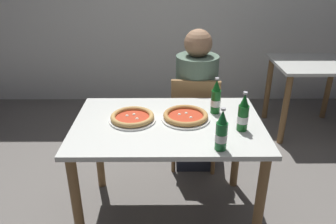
# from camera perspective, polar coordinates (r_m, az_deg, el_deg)

# --- Properties ---
(ground_plane) EXTENTS (8.00, 8.00, 0.00)m
(ground_plane) POSITION_cam_1_polar(r_m,az_deg,el_deg) (2.53, 0.01, -17.15)
(ground_plane) COLOR slate
(dining_table_main) EXTENTS (1.20, 0.80, 0.75)m
(dining_table_main) POSITION_cam_1_polar(r_m,az_deg,el_deg) (2.15, 0.01, -4.53)
(dining_table_main) COLOR silver
(dining_table_main) RESTS_ON ground_plane
(chair_behind_table) EXTENTS (0.44, 0.44, 0.85)m
(chair_behind_table) POSITION_cam_1_polar(r_m,az_deg,el_deg) (2.77, 4.68, -1.00)
(chair_behind_table) COLOR olive
(chair_behind_table) RESTS_ON ground_plane
(diner_seated) EXTENTS (0.34, 0.34, 1.21)m
(diner_seated) POSITION_cam_1_polar(r_m,az_deg,el_deg) (2.77, 4.83, 1.35)
(diner_seated) COLOR #2D3342
(diner_seated) RESTS_ON ground_plane
(dining_table_background) EXTENTS (0.80, 0.70, 0.75)m
(dining_table_background) POSITION_cam_1_polar(r_m,az_deg,el_deg) (3.68, 23.68, 5.49)
(dining_table_background) COLOR silver
(dining_table_background) RESTS_ON ground_plane
(pizza_margherita_near) EXTENTS (0.32, 0.32, 0.04)m
(pizza_margherita_near) POSITION_cam_1_polar(r_m,az_deg,el_deg) (2.13, 3.06, -0.75)
(pizza_margherita_near) COLOR white
(pizza_margherita_near) RESTS_ON dining_table_main
(pizza_marinara_far) EXTENTS (0.30, 0.30, 0.04)m
(pizza_marinara_far) POSITION_cam_1_polar(r_m,az_deg,el_deg) (2.12, -6.17, -0.97)
(pizza_marinara_far) COLOR white
(pizza_marinara_far) RESTS_ON dining_table_main
(beer_bottle_left) EXTENTS (0.07, 0.07, 0.25)m
(beer_bottle_left) POSITION_cam_1_polar(r_m,az_deg,el_deg) (1.79, 9.22, -3.49)
(beer_bottle_left) COLOR #196B2D
(beer_bottle_left) RESTS_ON dining_table_main
(beer_bottle_center) EXTENTS (0.07, 0.07, 0.25)m
(beer_bottle_center) POSITION_cam_1_polar(r_m,az_deg,el_deg) (2.21, 8.27, 2.36)
(beer_bottle_center) COLOR #14591E
(beer_bottle_center) RESTS_ON dining_table_main
(beer_bottle_right) EXTENTS (0.07, 0.07, 0.25)m
(beer_bottle_right) POSITION_cam_1_polar(r_m,az_deg,el_deg) (2.01, 12.86, -0.41)
(beer_bottle_right) COLOR #14591E
(beer_bottle_right) RESTS_ON dining_table_main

